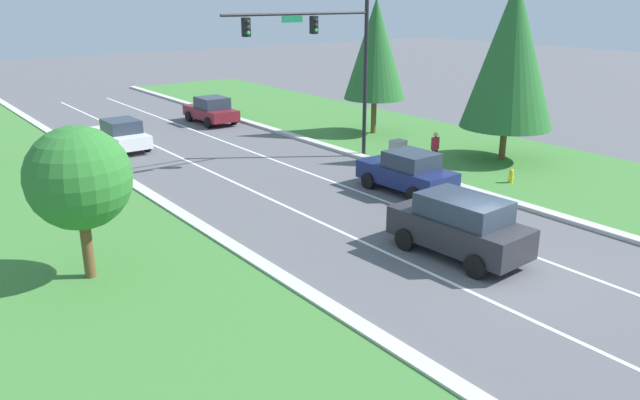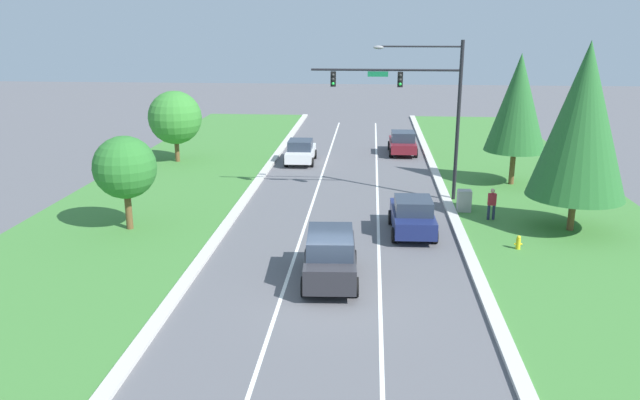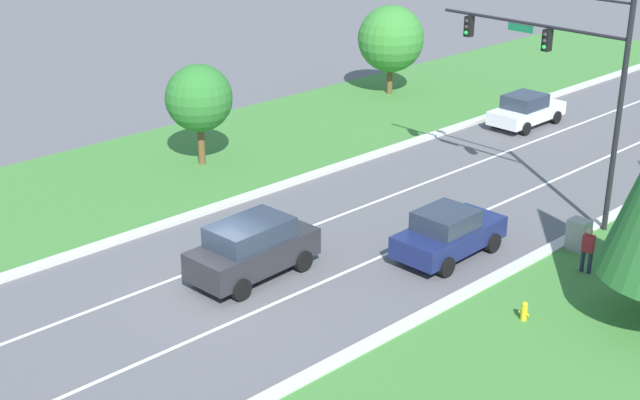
{
  "view_description": "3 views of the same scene",
  "coord_description": "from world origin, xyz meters",
  "px_view_note": "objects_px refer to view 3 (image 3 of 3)",
  "views": [
    {
      "loc": [
        -14.76,
        -10.83,
        7.97
      ],
      "look_at": [
        -2.41,
        5.69,
        1.2
      ],
      "focal_mm": 35.0,
      "sensor_mm": 36.0,
      "label": 1
    },
    {
      "loc": [
        1.32,
        -20.98,
        9.7
      ],
      "look_at": [
        -1.03,
        7.68,
        1.43
      ],
      "focal_mm": 35.0,
      "sensor_mm": 36.0,
      "label": 2
    },
    {
      "loc": [
        20.74,
        -15.38,
        13.62
      ],
      "look_at": [
        -1.42,
        5.67,
        1.16
      ],
      "focal_mm": 50.0,
      "sensor_mm": 36.0,
      "label": 3
    }
  ],
  "objects_px": {
    "traffic_signal_mast": "(568,69)",
    "navy_sedan": "(448,233)",
    "oak_far_left_tree": "(391,39)",
    "pedestrian": "(588,249)",
    "white_sedan": "(526,110)",
    "fire_hydrant": "(524,312)",
    "oak_near_left_tree": "(199,98)",
    "utility_cabinet": "(578,236)",
    "charcoal_suv": "(252,248)"
  },
  "relations": [
    {
      "from": "navy_sedan",
      "to": "utility_cabinet",
      "type": "xyz_separation_m",
      "value": [
        2.92,
        3.65,
        -0.28
      ]
    },
    {
      "from": "navy_sedan",
      "to": "fire_hydrant",
      "type": "xyz_separation_m",
      "value": [
        4.5,
        -1.93,
        -0.55
      ]
    },
    {
      "from": "oak_near_left_tree",
      "to": "white_sedan",
      "type": "bearing_deg",
      "value": 67.04
    },
    {
      "from": "pedestrian",
      "to": "traffic_signal_mast",
      "type": "bearing_deg",
      "value": -52.79
    },
    {
      "from": "white_sedan",
      "to": "navy_sedan",
      "type": "xyz_separation_m",
      "value": [
        6.96,
        -14.87,
        0.06
      ]
    },
    {
      "from": "navy_sedan",
      "to": "charcoal_suv",
      "type": "bearing_deg",
      "value": -122.22
    },
    {
      "from": "traffic_signal_mast",
      "to": "oak_near_left_tree",
      "type": "distance_m",
      "value": 15.66
    },
    {
      "from": "traffic_signal_mast",
      "to": "charcoal_suv",
      "type": "height_order",
      "value": "traffic_signal_mast"
    },
    {
      "from": "traffic_signal_mast",
      "to": "navy_sedan",
      "type": "bearing_deg",
      "value": -94.45
    },
    {
      "from": "navy_sedan",
      "to": "oak_near_left_tree",
      "type": "xyz_separation_m",
      "value": [
        -13.52,
        -0.6,
        2.2
      ]
    },
    {
      "from": "navy_sedan",
      "to": "pedestrian",
      "type": "relative_size",
      "value": 2.6
    },
    {
      "from": "oak_far_left_tree",
      "to": "navy_sedan",
      "type": "bearing_deg",
      "value": -42.16
    },
    {
      "from": "traffic_signal_mast",
      "to": "oak_near_left_tree",
      "type": "relative_size",
      "value": 1.91
    },
    {
      "from": "traffic_signal_mast",
      "to": "navy_sedan",
      "type": "xyz_separation_m",
      "value": [
        -0.46,
        -5.92,
        -4.91
      ]
    },
    {
      "from": "utility_cabinet",
      "to": "pedestrian",
      "type": "distance_m",
      "value": 1.83
    },
    {
      "from": "white_sedan",
      "to": "oak_near_left_tree",
      "type": "relative_size",
      "value": 0.98
    },
    {
      "from": "charcoal_suv",
      "to": "fire_hydrant",
      "type": "bearing_deg",
      "value": 23.29
    },
    {
      "from": "utility_cabinet",
      "to": "oak_far_left_tree",
      "type": "xyz_separation_m",
      "value": [
        -18.65,
        10.59,
        2.6
      ]
    },
    {
      "from": "navy_sedan",
      "to": "oak_far_left_tree",
      "type": "distance_m",
      "value": 21.34
    },
    {
      "from": "traffic_signal_mast",
      "to": "fire_hydrant",
      "type": "distance_m",
      "value": 10.38
    },
    {
      "from": "fire_hydrant",
      "to": "oak_near_left_tree",
      "type": "height_order",
      "value": "oak_near_left_tree"
    },
    {
      "from": "pedestrian",
      "to": "oak_far_left_tree",
      "type": "distance_m",
      "value": 23.25
    },
    {
      "from": "pedestrian",
      "to": "fire_hydrant",
      "type": "xyz_separation_m",
      "value": [
        0.43,
        -4.2,
        -0.59
      ]
    },
    {
      "from": "pedestrian",
      "to": "fire_hydrant",
      "type": "distance_m",
      "value": 4.26
    },
    {
      "from": "oak_near_left_tree",
      "to": "oak_far_left_tree",
      "type": "bearing_deg",
      "value": 98.47
    },
    {
      "from": "charcoal_suv",
      "to": "oak_near_left_tree",
      "type": "relative_size",
      "value": 1.01
    },
    {
      "from": "charcoal_suv",
      "to": "oak_near_left_tree",
      "type": "height_order",
      "value": "oak_near_left_tree"
    },
    {
      "from": "fire_hydrant",
      "to": "utility_cabinet",
      "type": "bearing_deg",
      "value": 105.86
    },
    {
      "from": "charcoal_suv",
      "to": "oak_far_left_tree",
      "type": "bearing_deg",
      "value": 118.03
    },
    {
      "from": "traffic_signal_mast",
      "to": "oak_near_left_tree",
      "type": "bearing_deg",
      "value": -154.97
    },
    {
      "from": "pedestrian",
      "to": "oak_far_left_tree",
      "type": "xyz_separation_m",
      "value": [
        -19.8,
        11.97,
        2.27
      ]
    },
    {
      "from": "oak_far_left_tree",
      "to": "pedestrian",
      "type": "bearing_deg",
      "value": -31.16
    },
    {
      "from": "traffic_signal_mast",
      "to": "oak_far_left_tree",
      "type": "relative_size",
      "value": 1.73
    },
    {
      "from": "navy_sedan",
      "to": "oak_near_left_tree",
      "type": "height_order",
      "value": "oak_near_left_tree"
    },
    {
      "from": "charcoal_suv",
      "to": "utility_cabinet",
      "type": "distance_m",
      "value": 11.53
    },
    {
      "from": "traffic_signal_mast",
      "to": "fire_hydrant",
      "type": "bearing_deg",
      "value": -62.77
    },
    {
      "from": "traffic_signal_mast",
      "to": "charcoal_suv",
      "type": "xyz_separation_m",
      "value": [
        -3.96,
        -11.84,
        -4.76
      ]
    },
    {
      "from": "oak_near_left_tree",
      "to": "fire_hydrant",
      "type": "bearing_deg",
      "value": -4.22
    },
    {
      "from": "fire_hydrant",
      "to": "white_sedan",
      "type": "bearing_deg",
      "value": 124.3
    },
    {
      "from": "traffic_signal_mast",
      "to": "pedestrian",
      "type": "relative_size",
      "value": 5.18
    },
    {
      "from": "traffic_signal_mast",
      "to": "pedestrian",
      "type": "xyz_separation_m",
      "value": [
        3.61,
        -3.66,
        -4.86
      ]
    },
    {
      "from": "charcoal_suv",
      "to": "fire_hydrant",
      "type": "distance_m",
      "value": 8.97
    },
    {
      "from": "traffic_signal_mast",
      "to": "navy_sedan",
      "type": "distance_m",
      "value": 7.71
    },
    {
      "from": "white_sedan",
      "to": "utility_cabinet",
      "type": "distance_m",
      "value": 14.95
    },
    {
      "from": "charcoal_suv",
      "to": "oak_near_left_tree",
      "type": "xyz_separation_m",
      "value": [
        -10.02,
        5.32,
        2.05
      ]
    },
    {
      "from": "white_sedan",
      "to": "pedestrian",
      "type": "distance_m",
      "value": 16.75
    },
    {
      "from": "traffic_signal_mast",
      "to": "pedestrian",
      "type": "bearing_deg",
      "value": -45.35
    },
    {
      "from": "traffic_signal_mast",
      "to": "navy_sedan",
      "type": "relative_size",
      "value": 2.0
    },
    {
      "from": "white_sedan",
      "to": "oak_far_left_tree",
      "type": "xyz_separation_m",
      "value": [
        -8.77,
        -0.63,
        2.38
      ]
    },
    {
      "from": "charcoal_suv",
      "to": "oak_far_left_tree",
      "type": "relative_size",
      "value": 0.91
    }
  ]
}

